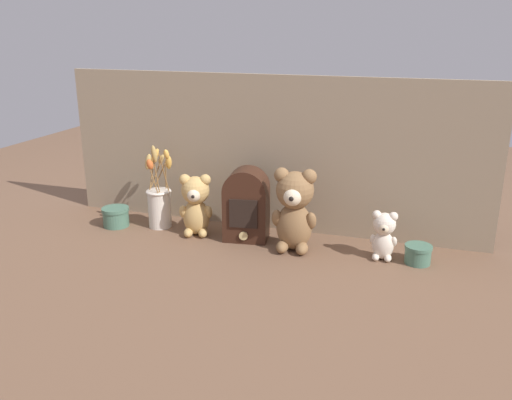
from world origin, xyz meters
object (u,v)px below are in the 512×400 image
Objects in this scene: decorative_tin_short at (418,254)px; teddy_bear_small at (384,234)px; teddy_bear_medium at (196,204)px; flower_vase at (159,201)px; decorative_tin_tall at (116,217)px; teddy_bear_large at (294,208)px; vintage_radio at (246,204)px.

teddy_bear_small is at bearing 179.62° from decorative_tin_short.
teddy_bear_medium is at bearing 179.38° from teddy_bear_small.
teddy_bear_small is 0.84m from flower_vase.
flower_vase is (-0.84, 0.04, 0.01)m from teddy_bear_small.
teddy_bear_medium is 0.70× the size of flower_vase.
decorative_tin_short is at bearing -2.47° from flower_vase.
teddy_bear_small is 1.01m from decorative_tin_tall.
teddy_bear_large is 0.38m from teddy_bear_medium.
teddy_bear_medium is 0.87× the size of vintage_radio.
decorative_tin_tall is 1.17× the size of decorative_tin_short.
teddy_bear_medium is 0.19m from vintage_radio.
teddy_bear_large is at bearing -13.01° from vintage_radio.
decorative_tin_short is at bearing -2.41° from vintage_radio.
decorative_tin_short is (0.60, -0.03, -0.10)m from vintage_radio.
decorative_tin_short is (0.96, -0.04, -0.07)m from flower_vase.
decorative_tin_tall reaches higher than decorative_tin_short.
decorative_tin_short is at bearing -0.58° from teddy_bear_medium.
teddy_bear_medium is 0.17m from flower_vase.
teddy_bear_medium is at bearing -174.81° from vintage_radio.
flower_vase reaches higher than teddy_bear_large.
decorative_tin_short is (0.11, -0.00, -0.06)m from teddy_bear_small.
teddy_bear_large reaches higher than teddy_bear_small.
flower_vase is at bearing 168.81° from teddy_bear_medium.
teddy_bear_large is 1.26× the size of teddy_bear_medium.
teddy_bear_medium reaches higher than decorative_tin_short.
teddy_bear_large is 0.43m from decorative_tin_short.
teddy_bear_small is 0.13m from decorative_tin_short.
teddy_bear_large reaches higher than decorative_tin_short.
teddy_bear_small is at bearing -2.75° from flower_vase.
teddy_bear_small is at bearing 3.59° from teddy_bear_large.
teddy_bear_small is (0.68, -0.01, -0.03)m from teddy_bear_medium.
teddy_bear_large is 0.31m from teddy_bear_small.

